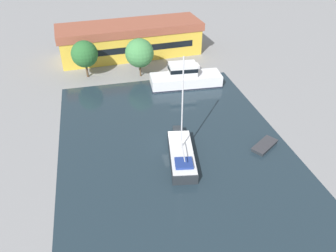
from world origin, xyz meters
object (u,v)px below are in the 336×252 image
(parked_car, at_px, (187,66))
(small_dinghy, at_px, (265,146))
(warehouse_building, at_px, (131,39))
(motor_cruiser, at_px, (185,78))
(quay_tree_near_building, at_px, (139,53))
(sailboat_moored, at_px, (181,154))
(quay_tree_by_water, at_px, (85,54))

(parked_car, xyz_separation_m, small_dinghy, (3.16, -24.11, -0.59))
(small_dinghy, bearing_deg, parked_car, 153.68)
(warehouse_building, xyz_separation_m, motor_cruiser, (6.84, -15.60, -1.73))
(small_dinghy, bearing_deg, motor_cruiser, 161.82)
(warehouse_building, relative_size, quay_tree_near_building, 4.19)
(sailboat_moored, relative_size, motor_cruiser, 1.07)
(parked_car, xyz_separation_m, sailboat_moored, (-7.66, -23.83, -0.11))
(warehouse_building, xyz_separation_m, quay_tree_by_water, (-8.99, -8.38, 1.06))
(quay_tree_by_water, xyz_separation_m, parked_car, (17.86, -1.71, -3.38))
(quay_tree_near_building, xyz_separation_m, sailboat_moored, (1.04, -23.67, -3.57))
(parked_car, bearing_deg, sailboat_moored, 162.83)
(motor_cruiser, bearing_deg, warehouse_building, 27.08)
(warehouse_building, xyz_separation_m, sailboat_moored, (1.22, -33.92, -2.43))
(quay_tree_by_water, height_order, sailboat_moored, sailboat_moored)
(quay_tree_near_building, relative_size, quay_tree_by_water, 1.04)
(quay_tree_near_building, bearing_deg, sailboat_moored, -87.48)
(quay_tree_by_water, height_order, motor_cruiser, quay_tree_by_water)
(warehouse_building, relative_size, parked_car, 6.45)
(parked_car, relative_size, sailboat_moored, 0.34)
(quay_tree_near_building, xyz_separation_m, quay_tree_by_water, (-9.16, 1.88, -0.07))
(parked_car, bearing_deg, small_dinghy, -171.88)
(quay_tree_near_building, bearing_deg, parked_car, 1.07)
(parked_car, height_order, sailboat_moored, sailboat_moored)
(quay_tree_by_water, distance_m, motor_cruiser, 17.61)
(quay_tree_near_building, relative_size, motor_cruiser, 0.56)
(parked_car, xyz_separation_m, motor_cruiser, (-2.04, -5.50, 0.60))
(quay_tree_by_water, xyz_separation_m, motor_cruiser, (15.82, -7.21, -2.79))
(warehouse_building, bearing_deg, small_dinghy, -74.46)
(warehouse_building, height_order, quay_tree_by_water, quay_tree_by_water)
(parked_car, height_order, small_dinghy, parked_car)
(parked_car, bearing_deg, motor_cruiser, 160.29)
(warehouse_building, height_order, quay_tree_near_building, quay_tree_near_building)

